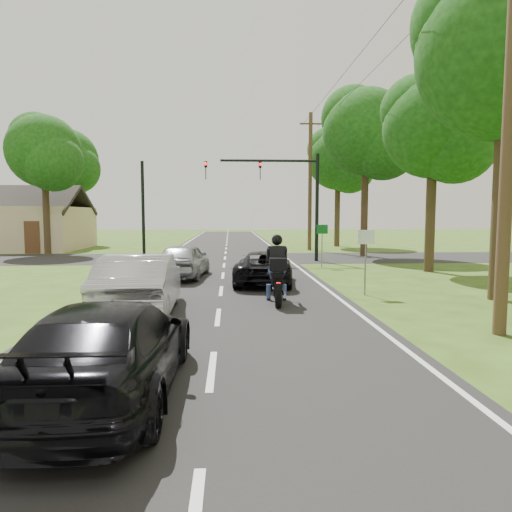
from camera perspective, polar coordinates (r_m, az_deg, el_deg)
The scene contains 20 objects.
ground at distance 11.77m, azimuth -4.77°, elevation -7.66°, with size 140.00×140.00×0.00m, color #324A14.
road at distance 21.64m, azimuth -4.08°, elevation -1.77°, with size 8.00×100.00×0.01m, color black.
cross_road at distance 27.60m, azimuth -3.90°, elevation -0.27°, with size 60.00×7.00×0.01m, color black.
motorcycle_rider at distance 13.52m, azimuth 2.66°, elevation -2.49°, with size 0.68×2.40×2.07m.
dark_suv at distance 17.33m, azimuth 0.98°, elevation -1.39°, with size 2.06×4.46×1.24m, color black.
silver_sedan at distance 12.22m, azimuth -14.20°, elevation -3.46°, with size 1.69×4.86×1.60m, color #BBBBC0.
silver_suv at distance 19.17m, azimuth -9.01°, elevation -0.51°, with size 1.71×4.26×1.45m, color #909397.
dark_car_behind at distance 6.95m, azimuth -17.86°, elevation -10.95°, with size 1.95×4.80×1.39m, color black.
traffic_signal at distance 25.70m, azimuth 3.53°, elevation 8.56°, with size 6.38×0.44×6.00m.
signal_pole_far at distance 29.99m, azimuth -13.93°, elevation 5.75°, with size 0.20×0.20×6.00m, color black.
utility_pole_near at distance 11.43m, azimuth 29.22°, elevation 17.03°, with size 1.60×0.28×10.00m.
utility_pole_far at distance 34.08m, azimuth 6.78°, elevation 9.29°, with size 1.60×0.28×10.00m.
sign_white at distance 15.14m, azimuth 13.57°, elevation 1.19°, with size 0.55×0.07×2.12m.
sign_green at distance 22.94m, azimuth 8.27°, elevation 2.58°, with size 0.55×0.07×2.12m.
tree_row_c at distance 22.65m, azimuth 22.09°, elevation 13.99°, with size 4.80×4.65×8.76m.
tree_row_d at distance 29.96m, azimuth 14.29°, elevation 14.26°, with size 5.76×5.58×10.45m.
tree_row_e at distance 38.60m, azimuth 10.70°, elevation 11.35°, with size 5.28×5.12×9.61m.
tree_left_near at distance 33.73m, azimuth -24.68°, elevation 11.38°, with size 5.12×4.96×9.22m.
tree_left_far at distance 43.79m, azimuth -22.31°, elevation 10.71°, with size 5.76×5.58×10.14m.
house at distance 39.06m, azimuth -28.00°, elevation 3.32°, with size 10.20×8.00×4.84m.
Camera 1 is at (0.32, -11.48, 2.61)m, focal length 32.00 mm.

